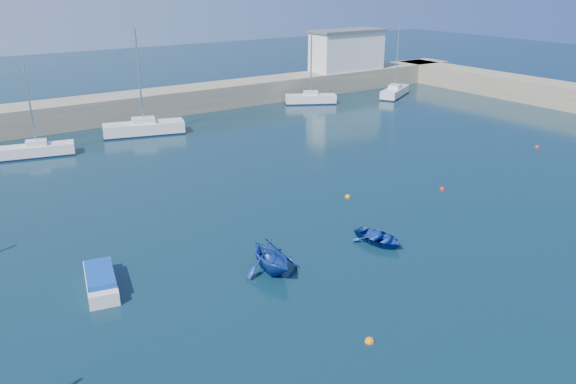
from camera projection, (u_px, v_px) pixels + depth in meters
ground at (486, 310)px, 25.80m from camera, size 220.00×220.00×0.00m
back_wall at (133, 106)px, 60.80m from camera, size 96.00×4.50×2.60m
right_arm at (497, 84)px, 73.22m from camera, size 4.50×32.00×2.60m
harbor_office at (347, 51)px, 75.27m from camera, size 10.00×4.00×5.00m
sailboat_5 at (37, 150)px, 47.77m from camera, size 6.15×2.97×7.83m
sailboat_6 at (144, 128)px, 54.40m from camera, size 7.92×4.08×9.97m
sailboat_7 at (311, 99)px, 67.89m from camera, size 6.14×4.41×8.07m
sailboat_8 at (395, 92)px, 72.05m from camera, size 6.83×4.95×8.87m
motorboat_1 at (101, 281)px, 27.39m from camera, size 2.14×4.09×0.95m
dinghy_center at (379, 238)px, 32.17m from camera, size 2.64×3.38×0.64m
dinghy_left at (271, 256)px, 28.86m from camera, size 3.18×3.61×1.79m
buoy_0 at (369, 342)px, 23.52m from camera, size 0.42×0.42×0.42m
buoy_1 at (442, 189)px, 40.47m from camera, size 0.37×0.37×0.37m
buoy_3 at (348, 197)px, 39.05m from camera, size 0.40×0.40×0.40m
buoy_4 at (537, 147)px, 50.56m from camera, size 0.39×0.39×0.39m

